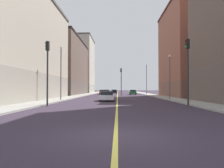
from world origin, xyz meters
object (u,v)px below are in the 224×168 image
traffic_light_right_near (47,64)px  car_maroon (107,91)px  street_lamp_right_near (61,67)px  car_white (107,96)px  car_teal (106,92)px  building_right_midblock (66,67)px  building_left_mid (188,51)px  traffic_light_median_far (121,78)px  building_right_distant (81,65)px  street_lamp_left_far (146,76)px  car_orange (103,92)px  building_right_corner (15,45)px  car_black (114,92)px  street_lamp_left_near (170,72)px  car_green (133,92)px  traffic_light_left_near (188,63)px

traffic_light_right_near → car_maroon: traffic_light_right_near is taller
traffic_light_right_near → street_lamp_right_near: size_ratio=0.85×
car_maroon → car_white: size_ratio=1.02×
car_teal → car_white: size_ratio=0.87×
building_right_midblock → car_maroon: 23.51m
car_teal → street_lamp_right_near: bearing=-95.2°
building_left_mid → building_right_midblock: 32.06m
building_right_midblock → car_white: building_right_midblock is taller
traffic_light_median_far → street_lamp_right_near: bearing=-112.6°
building_right_midblock → car_white: 31.98m
building_right_distant → traffic_light_median_far: size_ratio=3.36×
building_right_distant → car_white: (12.86, -53.05, -10.15)m
street_lamp_left_far → car_orange: street_lamp_left_far is taller
building_right_midblock → car_teal: (10.46, 13.52, -7.02)m
building_right_corner → car_white: building_right_corner is taller
traffic_light_right_near → car_black: (5.50, 50.60, -3.35)m
car_teal → building_right_corner: bearing=-104.1°
building_right_distant → car_teal: (10.46, -11.08, -10.21)m
building_right_midblock → street_lamp_left_near: size_ratio=3.88×
building_left_mid → street_lamp_left_far: bearing=116.8°
car_teal → car_orange: bearing=-90.6°
car_teal → car_orange: 14.31m
traffic_light_right_near → building_right_corner: bearing=131.0°
traffic_light_right_near → street_lamp_left_far: (14.33, 35.36, 0.97)m
street_lamp_left_near → street_lamp_left_far: street_lamp_left_far is taller
street_lamp_left_near → car_teal: (-11.46, 39.58, -3.54)m
building_right_distant → car_teal: 18.34m
traffic_light_right_near → street_lamp_left_far: size_ratio=0.77×
building_left_mid → car_orange: bearing=142.9°
street_lamp_left_near → car_black: 40.92m
street_lamp_right_near → building_right_distant: bearing=97.1°
building_right_midblock → car_green: bearing=2.3°
traffic_light_right_near → car_white: (5.27, 8.41, -3.35)m
traffic_light_median_far → car_orange: (-4.81, 7.40, -3.45)m
traffic_light_right_near → car_teal: (2.87, 50.38, -3.41)m
building_right_corner → building_right_midblock: bearing=90.0°
traffic_light_median_far → street_lamp_left_near: street_lamp_left_near is taller
car_maroon → traffic_light_right_near: bearing=-92.8°
traffic_light_left_near → car_maroon: traffic_light_left_near is taller
building_right_midblock → car_black: (13.08, 13.74, -6.96)m
car_white → car_orange: size_ratio=1.12×
building_right_midblock → car_orange: bearing=-4.4°
building_right_midblock → car_green: 19.73m
street_lamp_left_far → car_black: bearing=120.1°
building_right_corner → car_orange: (10.30, 27.32, -7.10)m
building_left_mid → car_maroon: 39.85m
car_orange → car_black: bearing=79.2°
building_right_corner → car_green: size_ratio=5.81×
street_lamp_right_near → street_lamp_left_far: (15.32, 27.11, 0.41)m
traffic_light_median_far → car_white: size_ratio=1.40×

